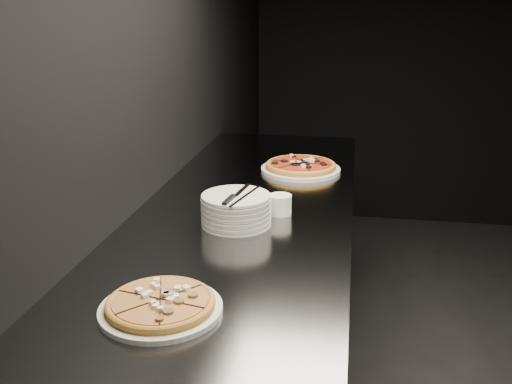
% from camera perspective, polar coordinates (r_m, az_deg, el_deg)
% --- Properties ---
extents(wall_left, '(0.02, 5.00, 2.80)m').
position_cam_1_polar(wall_left, '(1.97, -12.17, 12.05)').
color(wall_left, black).
rests_on(wall_left, floor).
extents(counter, '(0.74, 2.44, 0.92)m').
position_cam_1_polar(counter, '(2.17, -1.10, -13.35)').
color(counter, slate).
rests_on(counter, floor).
extents(pizza_mushroom, '(0.30, 0.30, 0.03)m').
position_cam_1_polar(pizza_mushroom, '(1.36, -9.51, -11.07)').
color(pizza_mushroom, silver).
rests_on(pizza_mushroom, counter).
extents(pizza_tomato, '(0.34, 0.34, 0.04)m').
position_cam_1_polar(pizza_tomato, '(2.44, 4.49, 2.55)').
color(pizza_tomato, silver).
rests_on(pizza_tomato, counter).
extents(plate_stack, '(0.22, 0.22, 0.10)m').
position_cam_1_polar(plate_stack, '(1.84, -2.00, -1.77)').
color(plate_stack, silver).
rests_on(plate_stack, counter).
extents(cutlery, '(0.11, 0.23, 0.01)m').
position_cam_1_polar(cutlery, '(1.80, -1.85, -0.39)').
color(cutlery, silver).
rests_on(cutlery, plate_stack).
extents(ramekin, '(0.08, 0.08, 0.07)m').
position_cam_1_polar(ramekin, '(1.93, 2.43, -1.21)').
color(ramekin, silver).
rests_on(ramekin, counter).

